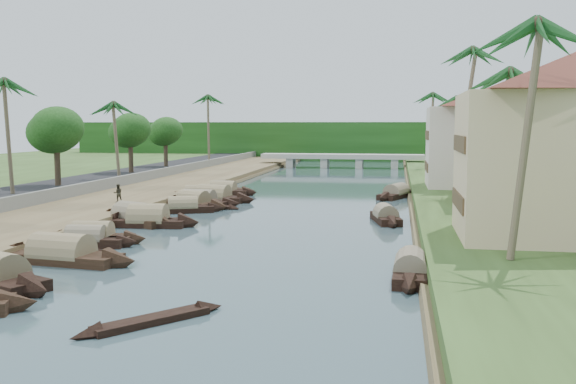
# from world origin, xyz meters

# --- Properties ---
(ground) EXTENTS (220.00, 220.00, 0.00)m
(ground) POSITION_xyz_m (0.00, 0.00, 0.00)
(ground) COLOR #394F56
(ground) RESTS_ON ground
(left_bank) EXTENTS (10.00, 180.00, 0.80)m
(left_bank) POSITION_xyz_m (-16.00, 20.00, 0.40)
(left_bank) COLOR brown
(left_bank) RESTS_ON ground
(right_bank) EXTENTS (16.00, 180.00, 1.20)m
(right_bank) POSITION_xyz_m (19.00, 20.00, 0.60)
(right_bank) COLOR #2C431B
(right_bank) RESTS_ON ground
(road) EXTENTS (8.00, 180.00, 1.40)m
(road) POSITION_xyz_m (-24.50, 20.00, 0.70)
(road) COLOR black
(road) RESTS_ON ground
(retaining_wall) EXTENTS (0.40, 180.00, 1.10)m
(retaining_wall) POSITION_xyz_m (-20.20, 20.00, 1.35)
(retaining_wall) COLOR gray
(retaining_wall) RESTS_ON left_bank
(treeline) EXTENTS (120.00, 14.00, 8.00)m
(treeline) POSITION_xyz_m (0.00, 100.00, 4.00)
(treeline) COLOR #163B10
(treeline) RESTS_ON ground
(bridge) EXTENTS (28.00, 4.00, 2.40)m
(bridge) POSITION_xyz_m (0.00, 72.00, 1.72)
(bridge) COLOR #A2A298
(bridge) RESTS_ON ground
(building_near) EXTENTS (14.85, 14.85, 10.20)m
(building_near) POSITION_xyz_m (18.99, -2.00, 6.38)
(building_near) COLOR #C9AF86
(building_near) RESTS_ON right_bank
(building_mid) EXTENTS (14.11, 14.11, 9.70)m
(building_mid) POSITION_xyz_m (19.99, 14.00, 6.13)
(building_mid) COLOR beige
(building_mid) RESTS_ON right_bank
(building_far) EXTENTS (15.59, 15.59, 10.20)m
(building_far) POSITION_xyz_m (18.99, 28.00, 6.38)
(building_far) COLOR beige
(building_far) RESTS_ON right_bank
(building_distant) EXTENTS (12.62, 12.62, 9.20)m
(building_distant) POSITION_xyz_m (19.99, 48.00, 5.88)
(building_distant) COLOR #C9AF86
(building_distant) RESTS_ON right_bank
(sampan_2) EXTENTS (9.45, 3.07, 2.42)m
(sampan_2) POSITION_xyz_m (-8.29, -7.42, 0.42)
(sampan_2) COLOR black
(sampan_2) RESTS_ON ground
(sampan_3) EXTENTS (6.76, 2.03, 1.85)m
(sampan_3) POSITION_xyz_m (-9.22, -2.85, 0.40)
(sampan_3) COLOR black
(sampan_3) RESTS_ON ground
(sampan_4) EXTENTS (7.13, 2.36, 2.02)m
(sampan_4) POSITION_xyz_m (-9.30, -1.83, 0.41)
(sampan_4) COLOR black
(sampan_4) RESTS_ON ground
(sampan_5) EXTENTS (8.05, 2.56, 2.50)m
(sampan_5) POSITION_xyz_m (-8.48, 5.26, 0.42)
(sampan_5) COLOR black
(sampan_5) RESTS_ON ground
(sampan_6) EXTENTS (8.51, 5.45, 2.50)m
(sampan_6) POSITION_xyz_m (-9.93, 6.12, 0.42)
(sampan_6) COLOR black
(sampan_6) RESTS_ON ground
(sampan_7) EXTENTS (7.25, 4.16, 1.97)m
(sampan_7) POSITION_xyz_m (-8.44, 12.87, 0.41)
(sampan_7) COLOR black
(sampan_7) RESTS_ON ground
(sampan_8) EXTENTS (7.68, 4.39, 2.32)m
(sampan_8) POSITION_xyz_m (-8.48, 15.95, 0.42)
(sampan_8) COLOR black
(sampan_8) RESTS_ON ground
(sampan_9) EXTENTS (8.73, 3.17, 2.17)m
(sampan_9) POSITION_xyz_m (-8.54, 17.66, 0.41)
(sampan_9) COLOR black
(sampan_9) RESTS_ON ground
(sampan_10) EXTENTS (7.52, 3.19, 2.06)m
(sampan_10) POSITION_xyz_m (-10.09, 22.25, 0.41)
(sampan_10) COLOR black
(sampan_10) RESTS_ON ground
(sampan_11) EXTENTS (9.04, 3.31, 2.50)m
(sampan_11) POSITION_xyz_m (-8.04, 20.77, 0.42)
(sampan_11) COLOR black
(sampan_11) RESTS_ON ground
(sampan_12) EXTENTS (7.58, 2.50, 1.83)m
(sampan_12) POSITION_xyz_m (-9.28, 29.03, 0.40)
(sampan_12) COLOR black
(sampan_12) RESTS_ON ground
(sampan_13) EXTENTS (7.82, 2.10, 2.14)m
(sampan_13) POSITION_xyz_m (-8.77, 26.81, 0.41)
(sampan_13) COLOR black
(sampan_13) RESTS_ON ground
(sampan_14) EXTENTS (1.79, 7.79, 1.92)m
(sampan_14) POSITION_xyz_m (10.28, -7.69, 0.41)
(sampan_14) COLOR black
(sampan_14) RESTS_ON ground
(sampan_15) EXTENTS (2.89, 7.19, 1.93)m
(sampan_15) POSITION_xyz_m (8.72, 10.36, 0.41)
(sampan_15) COLOR black
(sampan_15) RESTS_ON ground
(sampan_16) EXTENTS (4.70, 8.58, 2.11)m
(sampan_16) POSITION_xyz_m (9.46, 27.29, 0.41)
(sampan_16) COLOR black
(sampan_16) RESTS_ON ground
(canoe_0) EXTENTS (4.74, 5.46, 0.85)m
(canoe_0) POSITION_xyz_m (0.55, -16.73, 0.10)
(canoe_0) COLOR black
(canoe_0) RESTS_ON ground
(canoe_1) EXTENTS (5.55, 2.52, 0.90)m
(canoe_1) POSITION_xyz_m (-9.38, -5.71, 0.10)
(canoe_1) COLOR black
(canoe_1) RESTS_ON ground
(canoe_2) EXTENTS (5.62, 2.50, 0.82)m
(canoe_2) POSITION_xyz_m (-6.78, 16.15, 0.10)
(canoe_2) COLOR black
(canoe_2) RESTS_ON ground
(palm_0) EXTENTS (3.20, 3.20, 12.32)m
(palm_0) POSITION_xyz_m (15.00, -8.40, 11.71)
(palm_0) COLOR brown
(palm_0) RESTS_ON ground
(palm_1) EXTENTS (3.20, 3.20, 11.22)m
(palm_1) POSITION_xyz_m (16.00, 4.60, 10.65)
(palm_1) COLOR brown
(palm_1) RESTS_ON ground
(palm_2) EXTENTS (3.20, 3.20, 14.47)m
(palm_2) POSITION_xyz_m (15.00, 21.03, 13.79)
(palm_2) COLOR brown
(palm_2) RESTS_ON ground
(palm_3) EXTENTS (3.20, 3.20, 10.91)m
(palm_3) POSITION_xyz_m (16.00, 38.78, 10.35)
(palm_3) COLOR brown
(palm_3) RESTS_ON ground
(palm_5) EXTENTS (3.20, 3.20, 11.41)m
(palm_5) POSITION_xyz_m (-24.00, 12.29, 11.03)
(palm_5) COLOR brown
(palm_5) RESTS_ON ground
(palm_6) EXTENTS (3.20, 3.20, 9.99)m
(palm_6) POSITION_xyz_m (-22.00, 29.82, 9.65)
(palm_6) COLOR brown
(palm_6) RESTS_ON ground
(palm_7) EXTENTS (3.20, 3.20, 12.21)m
(palm_7) POSITION_xyz_m (14.00, 56.49, 11.60)
(palm_7) COLOR brown
(palm_7) RESTS_ON ground
(palm_8) EXTENTS (3.20, 3.20, 12.14)m
(palm_8) POSITION_xyz_m (-20.50, 60.61, 11.73)
(palm_8) COLOR brown
(palm_8) RESTS_ON ground
(tree_3) EXTENTS (5.15, 5.15, 7.62)m
(tree_3) POSITION_xyz_m (-24.00, 20.13, 6.82)
(tree_3) COLOR #493A29
(tree_3) RESTS_ON ground
(tree_4) EXTENTS (4.84, 4.84, 7.31)m
(tree_4) POSITION_xyz_m (-24.00, 38.03, 6.63)
(tree_4) COLOR #493A29
(tree_4) RESTS_ON ground
(tree_5) EXTENTS (4.60, 4.60, 6.95)m
(tree_5) POSITION_xyz_m (-24.00, 50.49, 6.36)
(tree_5) COLOR #493A29
(tree_5) RESTS_ON ground
(tree_6) EXTENTS (4.43, 4.43, 7.58)m
(tree_6) POSITION_xyz_m (24.00, 29.77, 6.85)
(tree_6) COLOR #493A29
(tree_6) RESTS_ON ground
(person_far) EXTENTS (0.95, 0.90, 1.55)m
(person_far) POSITION_xyz_m (-14.24, 12.75, 1.57)
(person_far) COLOR #2B2A1E
(person_far) RESTS_ON left_bank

